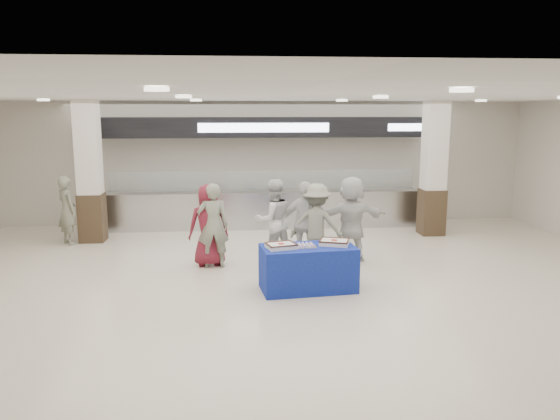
{
  "coord_description": "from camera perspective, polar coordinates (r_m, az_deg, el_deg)",
  "views": [
    {
      "loc": [
        -0.8,
        -8.38,
        2.98
      ],
      "look_at": [
        0.09,
        1.6,
        1.13
      ],
      "focal_mm": 35.0,
      "sensor_mm": 36.0,
      "label": 1
    }
  ],
  "objects": [
    {
      "name": "column_left",
      "position": [
        13.07,
        -19.26,
        3.48
      ],
      "size": [
        0.55,
        0.55,
        3.2
      ],
      "color": "#322417",
      "rests_on": "ground"
    },
    {
      "name": "civilian_white",
      "position": [
        10.9,
        7.41,
        -0.91
      ],
      "size": [
        1.62,
        0.67,
        1.7
      ],
      "primitive_type": "imported",
      "rotation": [
        0.0,
        0.0,
        3.25
      ],
      "color": "silver",
      "rests_on": "ground"
    },
    {
      "name": "chef_tall",
      "position": [
        10.83,
        -0.7,
        -1.07
      ],
      "size": [
        0.96,
        0.86,
        1.64
      ],
      "primitive_type": "imported",
      "rotation": [
        0.0,
        0.0,
        3.49
      ],
      "color": "silver",
      "rests_on": "ground"
    },
    {
      "name": "soldier_bg",
      "position": [
        13.06,
        -21.36,
        -0.02
      ],
      "size": [
        0.65,
        0.67,
        1.54
      ],
      "primitive_type": "imported",
      "rotation": [
        0.0,
        0.0,
        2.3
      ],
      "color": "slate",
      "rests_on": "ground"
    },
    {
      "name": "column_right",
      "position": [
        13.55,
        15.74,
        3.89
      ],
      "size": [
        0.55,
        0.55,
        3.2
      ],
      "color": "#322417",
      "rests_on": "ground"
    },
    {
      "name": "chef_short",
      "position": [
        10.57,
        2.7,
        -1.39
      ],
      "size": [
        1.02,
        0.62,
        1.63
      ],
      "primitive_type": "imported",
      "rotation": [
        0.0,
        0.0,
        2.89
      ],
      "color": "silver",
      "rests_on": "ground"
    },
    {
      "name": "civilian_maroon",
      "position": [
        10.57,
        -7.44,
        -1.57
      ],
      "size": [
        0.86,
        0.64,
        1.6
      ],
      "primitive_type": "imported",
      "rotation": [
        0.0,
        0.0,
        3.32
      ],
      "color": "maroon",
      "rests_on": "ground"
    },
    {
      "name": "soldier_a",
      "position": [
        10.44,
        -7.02,
        -1.62
      ],
      "size": [
        0.61,
        0.42,
        1.63
      ],
      "primitive_type": "imported",
      "rotation": [
        0.0,
        0.0,
        3.2
      ],
      "color": "slate",
      "rests_on": "ground"
    },
    {
      "name": "cupcake_tray",
      "position": [
        9.01,
        2.72,
        -3.73
      ],
      "size": [
        0.36,
        0.27,
        0.06
      ],
      "color": "#A8A8AD",
      "rests_on": "display_table"
    },
    {
      "name": "serving_line",
      "position": [
        13.92,
        -1.73,
        2.91
      ],
      "size": [
        8.7,
        0.85,
        2.8
      ],
      "color": "#B6B9BD",
      "rests_on": "ground"
    },
    {
      "name": "soldier_b",
      "position": [
        10.51,
        3.84,
        -1.56
      ],
      "size": [
        1.16,
        0.88,
        1.6
      ],
      "primitive_type": "imported",
      "rotation": [
        0.0,
        0.0,
        2.83
      ],
      "color": "slate",
      "rests_on": "ground"
    },
    {
      "name": "sheet_cake_right",
      "position": [
        9.2,
        5.69,
        -3.32
      ],
      "size": [
        0.56,
        0.5,
        0.1
      ],
      "color": "white",
      "rests_on": "display_table"
    },
    {
      "name": "display_table",
      "position": [
        9.16,
        2.94,
        -6.09
      ],
      "size": [
        1.63,
        0.95,
        0.75
      ],
      "primitive_type": "cube",
      "rotation": [
        0.0,
        0.0,
        0.11
      ],
      "color": "#152B96",
      "rests_on": "ground"
    },
    {
      "name": "sheet_cake_left",
      "position": [
        8.92,
        0.1,
        -3.72
      ],
      "size": [
        0.53,
        0.46,
        0.1
      ],
      "color": "white",
      "rests_on": "display_table"
    },
    {
      "name": "ground",
      "position": [
        8.93,
        0.36,
        -9.05
      ],
      "size": [
        14.0,
        14.0,
        0.0
      ],
      "primitive_type": "plane",
      "color": "beige",
      "rests_on": "ground"
    }
  ]
}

